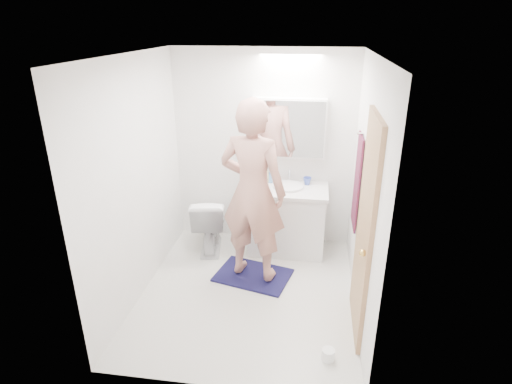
% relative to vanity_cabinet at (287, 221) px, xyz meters
% --- Properties ---
extents(floor, '(2.50, 2.50, 0.00)m').
position_rel_vanity_cabinet_xyz_m(floor, '(-0.33, -0.96, -0.39)').
color(floor, silver).
rests_on(floor, ground).
extents(ceiling, '(2.50, 2.50, 0.00)m').
position_rel_vanity_cabinet_xyz_m(ceiling, '(-0.33, -0.96, 2.01)').
color(ceiling, white).
rests_on(ceiling, floor).
extents(wall_back, '(2.50, 0.00, 2.50)m').
position_rel_vanity_cabinet_xyz_m(wall_back, '(-0.33, 0.29, 0.81)').
color(wall_back, white).
rests_on(wall_back, floor).
extents(wall_front, '(2.50, 0.00, 2.50)m').
position_rel_vanity_cabinet_xyz_m(wall_front, '(-0.33, -2.21, 0.81)').
color(wall_front, white).
rests_on(wall_front, floor).
extents(wall_left, '(0.00, 2.50, 2.50)m').
position_rel_vanity_cabinet_xyz_m(wall_left, '(-1.43, -0.96, 0.81)').
color(wall_left, white).
rests_on(wall_left, floor).
extents(wall_right, '(0.00, 2.50, 2.50)m').
position_rel_vanity_cabinet_xyz_m(wall_right, '(0.77, -0.96, 0.81)').
color(wall_right, white).
rests_on(wall_right, floor).
extents(vanity_cabinet, '(0.90, 0.55, 0.78)m').
position_rel_vanity_cabinet_xyz_m(vanity_cabinet, '(0.00, 0.00, 0.00)').
color(vanity_cabinet, silver).
rests_on(vanity_cabinet, floor).
extents(countertop, '(0.95, 0.58, 0.04)m').
position_rel_vanity_cabinet_xyz_m(countertop, '(0.00, -0.00, 0.41)').
color(countertop, white).
rests_on(countertop, vanity_cabinet).
extents(sink_basin, '(0.36, 0.36, 0.03)m').
position_rel_vanity_cabinet_xyz_m(sink_basin, '(0.00, 0.03, 0.45)').
color(sink_basin, white).
rests_on(sink_basin, countertop).
extents(faucet, '(0.02, 0.02, 0.16)m').
position_rel_vanity_cabinet_xyz_m(faucet, '(0.00, 0.22, 0.51)').
color(faucet, silver).
rests_on(faucet, countertop).
extents(medicine_cabinet, '(0.88, 0.14, 0.70)m').
position_rel_vanity_cabinet_xyz_m(medicine_cabinet, '(-0.03, 0.21, 1.11)').
color(medicine_cabinet, white).
rests_on(medicine_cabinet, wall_back).
extents(mirror_panel, '(0.84, 0.01, 0.66)m').
position_rel_vanity_cabinet_xyz_m(mirror_panel, '(-0.03, 0.13, 1.11)').
color(mirror_panel, silver).
rests_on(mirror_panel, medicine_cabinet).
extents(toilet, '(0.50, 0.75, 0.71)m').
position_rel_vanity_cabinet_xyz_m(toilet, '(-0.95, -0.12, -0.03)').
color(toilet, white).
rests_on(toilet, floor).
extents(bath_rug, '(0.91, 0.73, 0.02)m').
position_rel_vanity_cabinet_xyz_m(bath_rug, '(-0.32, -0.67, -0.38)').
color(bath_rug, '#191541').
rests_on(bath_rug, floor).
extents(person, '(0.81, 0.63, 1.96)m').
position_rel_vanity_cabinet_xyz_m(person, '(-0.32, -0.67, 0.64)').
color(person, tan).
rests_on(person, bath_rug).
extents(door, '(0.04, 0.80, 2.00)m').
position_rel_vanity_cabinet_xyz_m(door, '(0.75, -1.31, 0.61)').
color(door, '#AE7B57').
rests_on(door, wall_right).
extents(door_knob, '(0.06, 0.06, 0.06)m').
position_rel_vanity_cabinet_xyz_m(door_knob, '(0.71, -1.61, 0.56)').
color(door_knob, gold).
rests_on(door_knob, door).
extents(towel, '(0.02, 0.42, 1.00)m').
position_rel_vanity_cabinet_xyz_m(towel, '(0.75, -0.41, 0.71)').
color(towel, '#1C133D').
rests_on(towel, wall_right).
extents(towel_hook, '(0.07, 0.02, 0.02)m').
position_rel_vanity_cabinet_xyz_m(towel_hook, '(0.73, -0.41, 1.23)').
color(towel_hook, silver).
rests_on(towel_hook, wall_right).
extents(soap_bottle_a, '(0.10, 0.10, 0.21)m').
position_rel_vanity_cabinet_xyz_m(soap_bottle_a, '(-0.29, 0.15, 0.53)').
color(soap_bottle_a, '#C1B97D').
rests_on(soap_bottle_a, countertop).
extents(soap_bottle_b, '(0.09, 0.09, 0.16)m').
position_rel_vanity_cabinet_xyz_m(soap_bottle_b, '(-0.24, 0.18, 0.51)').
color(soap_bottle_b, '#5988C0').
rests_on(soap_bottle_b, countertop).
extents(toothbrush_cup, '(0.13, 0.13, 0.09)m').
position_rel_vanity_cabinet_xyz_m(toothbrush_cup, '(0.22, 0.16, 0.48)').
color(toothbrush_cup, '#3D54B7').
rests_on(toothbrush_cup, countertop).
extents(toilet_paper_roll, '(0.11, 0.11, 0.10)m').
position_rel_vanity_cabinet_xyz_m(toilet_paper_roll, '(0.49, -1.80, -0.34)').
color(toilet_paper_roll, white).
rests_on(toilet_paper_roll, floor).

